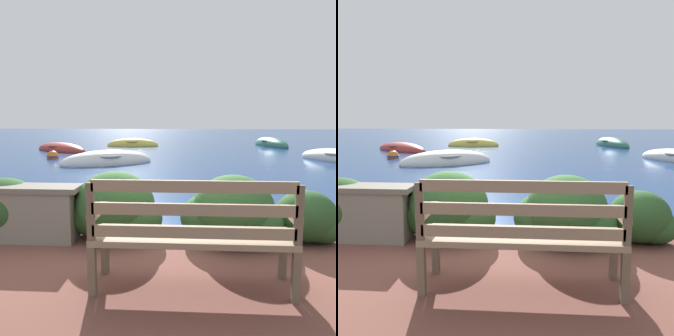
{
  "view_description": "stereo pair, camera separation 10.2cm",
  "coord_description": "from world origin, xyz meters",
  "views": [
    {
      "loc": [
        0.35,
        -4.47,
        1.62
      ],
      "look_at": [
        -0.22,
        4.05,
        0.42
      ],
      "focal_mm": 40.0,
      "sensor_mm": 36.0,
      "label": 1
    },
    {
      "loc": [
        0.46,
        -4.46,
        1.62
      ],
      "look_at": [
        -0.22,
        4.05,
        0.42
      ],
      "focal_mm": 40.0,
      "sensor_mm": 36.0,
      "label": 2
    }
  ],
  "objects": [
    {
      "name": "hedge_clump_right",
      "position": [
        0.78,
        -0.43,
        0.55
      ],
      "size": [
        1.12,
        0.81,
        0.76
      ],
      "color": "#2D5628",
      "rests_on": "patio_terrace"
    },
    {
      "name": "ground_plane",
      "position": [
        0.0,
        0.0,
        0.0
      ],
      "size": [
        80.0,
        80.0,
        0.0
      ],
      "color": "navy"
    },
    {
      "name": "rowboat_outer",
      "position": [
        -2.82,
        15.0,
        0.06
      ],
      "size": [
        2.74,
        1.14,
        0.74
      ],
      "rotation": [
        0.0,
        0.0,
        0.07
      ],
      "color": "#DBC64C",
      "rests_on": "ground_plane"
    },
    {
      "name": "hedge_clump_centre",
      "position": [
        -0.55,
        -0.35,
        0.56
      ],
      "size": [
        1.14,
        0.82,
        0.77
      ],
      "color": "#2D5628",
      "rests_on": "patio_terrace"
    },
    {
      "name": "hedge_clump_left",
      "position": [
        -1.84,
        -0.35,
        0.52
      ],
      "size": [
        1.01,
        0.73,
        0.69
      ],
      "color": "#284C23",
      "rests_on": "patio_terrace"
    },
    {
      "name": "rowboat_far",
      "position": [
        -5.71,
        12.26,
        0.06
      ],
      "size": [
        3.33,
        2.9,
        0.67
      ],
      "rotation": [
        0.0,
        0.0,
        5.63
      ],
      "color": "#9E2D28",
      "rests_on": "ground_plane"
    },
    {
      "name": "hedge_clump_far_right",
      "position": [
        1.6,
        -0.33,
        0.47
      ],
      "size": [
        0.85,
        0.61,
        0.58
      ],
      "color": "#284C23",
      "rests_on": "patio_terrace"
    },
    {
      "name": "rowboat_nearest",
      "position": [
        -2.53,
        7.82,
        0.07
      ],
      "size": [
        3.3,
        2.52,
        0.81
      ],
      "rotation": [
        0.0,
        0.0,
        3.65
      ],
      "color": "silver",
      "rests_on": "ground_plane"
    },
    {
      "name": "park_bench",
      "position": [
        0.35,
        -1.59,
        0.71
      ],
      "size": [
        1.63,
        0.48,
        0.93
      ],
      "rotation": [
        0.0,
        0.0,
        0.01
      ],
      "color": "brown",
      "rests_on": "patio_terrace"
    },
    {
      "name": "rowboat_distant",
      "position": [
        4.47,
        15.7,
        0.07
      ],
      "size": [
        1.82,
        3.37,
        0.82
      ],
      "rotation": [
        0.0,
        0.0,
        4.99
      ],
      "color": "#336B5B",
      "rests_on": "ground_plane"
    },
    {
      "name": "mooring_buoy",
      "position": [
        -4.96,
        9.3,
        0.08
      ],
      "size": [
        0.47,
        0.47,
        0.43
      ],
      "color": "orange",
      "rests_on": "ground_plane"
    }
  ]
}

